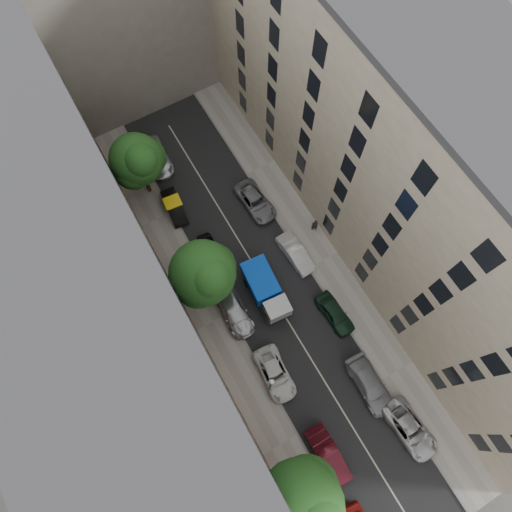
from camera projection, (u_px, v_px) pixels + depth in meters
ground at (269, 291)px, 39.34m from camera, size 120.00×120.00×0.00m
road_surface at (269, 290)px, 39.33m from camera, size 8.00×44.00×0.02m
sidewalk_left at (213, 322)px, 38.28m from camera, size 3.00×44.00×0.15m
sidewalk_right at (323, 261)px, 40.25m from camera, size 3.00×44.00×0.15m
building_left at (120, 329)px, 28.04m from camera, size 8.00×44.00×20.00m
building_right at (408, 175)px, 31.97m from camera, size 8.00×44.00×20.00m
tarp_truck at (265, 289)px, 37.97m from camera, size 2.53×5.51×2.47m
car_left_1 at (328, 455)px, 33.97m from camera, size 1.59×4.53×1.49m
car_left_2 at (275, 374)px, 36.19m from camera, size 2.52×4.80×1.29m
car_left_3 at (234, 311)px, 37.96m from camera, size 2.17×5.05×1.45m
car_left_4 at (210, 253)px, 39.91m from camera, size 1.97×3.90×1.27m
car_left_5 at (174, 207)px, 41.52m from camera, size 1.70×3.98×1.28m
car_left_6 at (156, 157)px, 43.37m from camera, size 2.52×5.04×1.37m
car_right_0 at (410, 429)px, 34.68m from camera, size 2.56×5.05×1.37m
car_right_1 at (370, 385)px, 35.79m from camera, size 2.22×5.11×1.46m
car_right_2 at (335, 313)px, 37.90m from camera, size 1.89×4.18×1.39m
car_right_3 at (296, 253)px, 39.83m from camera, size 1.77×4.35×1.40m
car_right_4 at (255, 201)px, 41.70m from camera, size 2.45×4.87×1.32m
tree_near at (303, 505)px, 27.96m from camera, size 5.64×5.42×9.11m
tree_mid at (205, 274)px, 34.33m from camera, size 5.40×5.14×7.87m
tree_far at (138, 161)px, 38.05m from camera, size 4.87×4.52×7.50m
lamp_post at (271, 385)px, 32.56m from camera, size 0.36×0.36×6.38m
pedestrian at (315, 225)px, 40.46m from camera, size 0.74×0.63×1.72m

